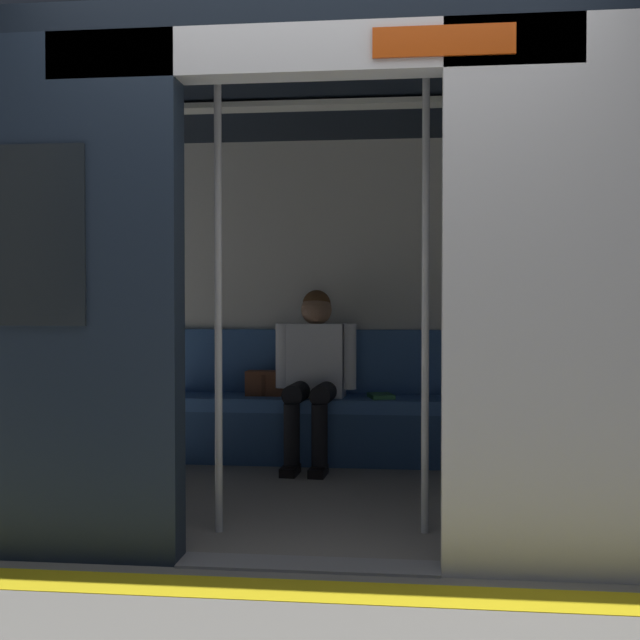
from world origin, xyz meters
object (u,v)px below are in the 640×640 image
handbag (265,383)px  bench_seat (349,413)px  train_car (320,221)px  person_seated (314,365)px  grab_pole_door (218,301)px  grab_pole_far (425,301)px  book (381,396)px

handbag → bench_seat: bearing=173.0°
train_car → person_seated: (0.15, -0.92, -0.88)m
person_seated → grab_pole_door: bearing=81.2°
bench_seat → grab_pole_door: size_ratio=1.14×
train_car → person_seated: size_ratio=5.44×
bench_seat → grab_pole_door: 1.94m
person_seated → train_car: bearing=99.0°
train_car → handbag: (0.50, -1.05, -1.02)m
bench_seat → person_seated: bearing=12.7°
person_seated → handbag: size_ratio=4.53×
person_seated → handbag: 0.40m
grab_pole_door → grab_pole_far: (-0.98, -0.10, 0.00)m
person_seated → book: person_seated is taller
train_car → grab_pole_far: 0.97m
train_car → bench_seat: train_car is taller
handbag → grab_pole_far: size_ratio=0.12×
train_car → bench_seat: 1.56m
handbag → book: bearing=175.8°
train_car → book: (-0.30, -0.99, -1.09)m
bench_seat → grab_pole_far: size_ratio=1.14×
train_car → grab_pole_door: 0.95m
bench_seat → person_seated: (0.23, 0.05, 0.33)m
book → person_seated: bearing=-6.4°
person_seated → book: size_ratio=5.35×
train_car → book: train_car is taller
train_car → handbag: bearing=-64.4°
grab_pole_door → handbag: bearing=-86.8°
train_car → book: 1.50m
person_seated → grab_pole_door: (0.26, 1.66, 0.44)m
grab_pole_door → person_seated: bearing=-98.8°
person_seated → book: 0.50m
handbag → grab_pole_door: (-0.10, 1.79, 0.57)m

